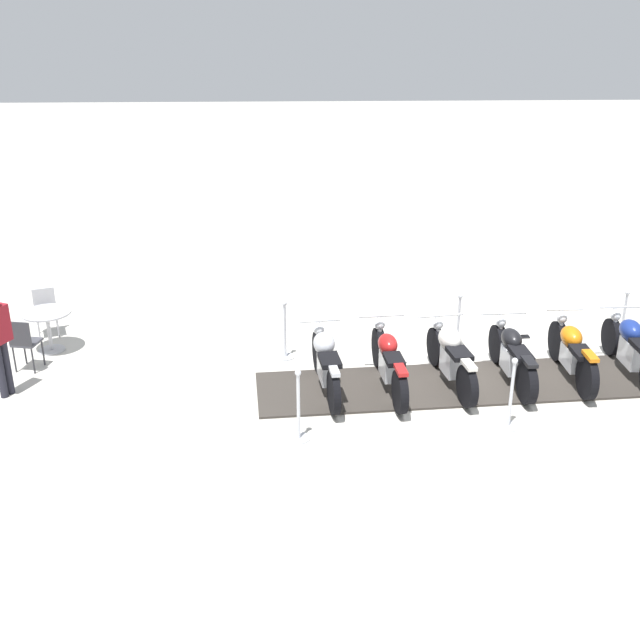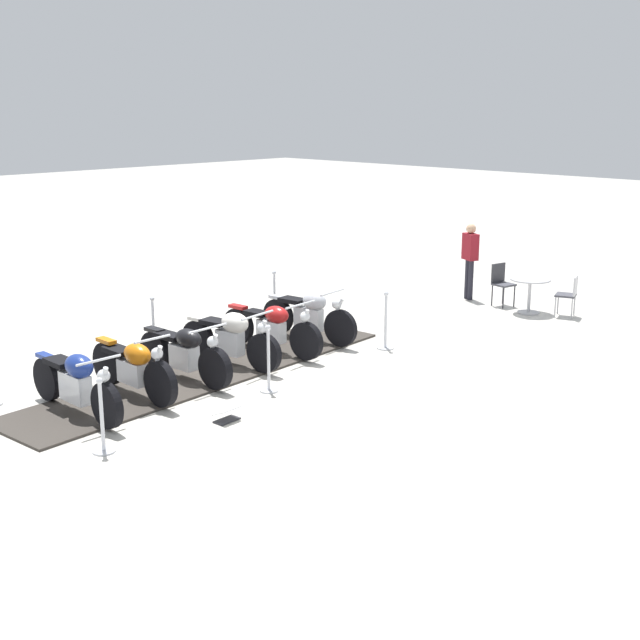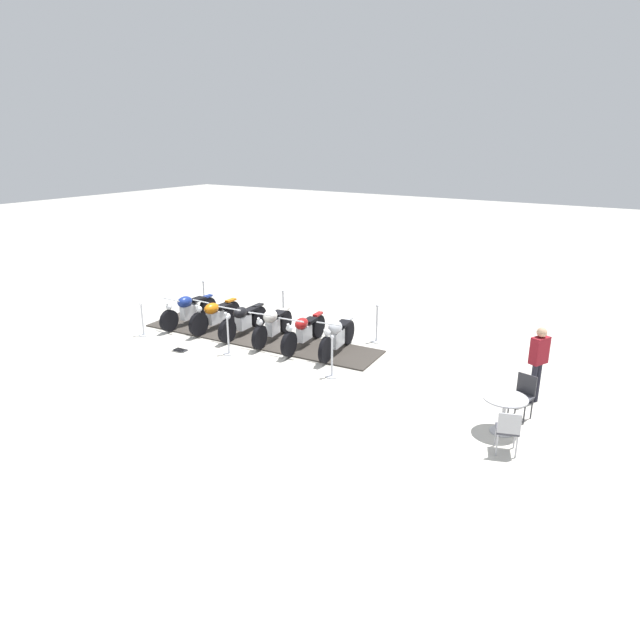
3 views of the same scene
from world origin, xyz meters
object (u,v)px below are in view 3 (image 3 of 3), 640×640
Objects in this scene: cafe_chair_near_table at (523,394)px; motorcycle_maroon at (303,331)px; stanchion_left_rear at (377,330)px; bystander_person at (539,358)px; motorcycle_copper at (215,314)px; motorcycle_chrome at (337,335)px; stanchion_right_mid at (228,341)px; stanchion_right_rear at (332,363)px; motorcycle_cream at (272,324)px; motorcycle_navy at (188,309)px; cafe_chair_across_table at (508,429)px; stanchion_left_front at (204,301)px; stanchion_left_mid at (283,314)px; motorcycle_black at (243,320)px; stanchion_right_front at (143,324)px; cafe_table at (505,406)px; info_placard at (180,348)px.

motorcycle_maroon is at bearing -86.75° from cafe_chair_near_table.
stanchion_left_rear is 4.93m from bystander_person.
motorcycle_chrome is (0.29, -4.08, 0.04)m from motorcycle_copper.
stanchion_right_mid reaches higher than stanchion_right_rear.
motorcycle_cream is at bearing -90.86° from motorcycle_maroon.
cafe_chair_near_table is at bearing 86.86° from motorcycle_navy.
motorcycle_cream is 7.57m from cafe_chair_across_table.
stanchion_left_front is at bearing -127.68° from motorcycle_copper.
motorcycle_copper reaches higher than cafe_chair_across_table.
motorcycle_maroon is 6.12m from cafe_chair_near_table.
motorcycle_maroon is 2.46× the size of cafe_chair_near_table.
stanchion_left_mid is (1.52, -1.43, -0.14)m from motorcycle_copper.
stanchion_right_mid reaches higher than stanchion_left_front.
motorcycle_black is 1.50m from stanchion_left_mid.
cafe_table is (-0.03, -10.42, 0.23)m from stanchion_right_front.
stanchion_right_front is 2.60× the size of info_placard.
motorcycle_copper is at bearing -45.19° from stanchion_right_front.
stanchion_left_mid is at bearing 44.82° from cafe_chair_across_table.
motorcycle_black is at bearing -114.37° from stanchion_left_front.
stanchion_right_front is (-1.54, 2.49, -0.15)m from motorcycle_black.
motorcycle_black is 2.13× the size of stanchion_right_front.
cafe_table is 0.82m from cafe_chair_near_table.
motorcycle_maroon reaches higher than cafe_chair_across_table.
motorcycle_black is at bearing -58.29° from stanchion_right_front.
motorcycle_maroon is at bearing 85.83° from motorcycle_cream.
cafe_chair_near_table is at bearing 81.92° from motorcycle_black.
stanchion_right_mid is at bearing -74.05° from cafe_chair_near_table.
cafe_table is (-1.78, -4.86, 0.03)m from motorcycle_chrome.
motorcycle_navy is 2.93m from stanchion_left_mid.
info_placard is at bearing -146.67° from stanchion_left_front.
stanchion_right_front reaches higher than motorcycle_black.
stanchion_right_front is 10.79m from bystander_person.
motorcycle_black is 1.46m from stanchion_right_mid.
motorcycle_copper is 4.86m from stanchion_left_rear.
stanchion_left_rear is at bearing 4.07° from stanchion_right_rear.
motorcycle_maroon is 2.15× the size of stanchion_right_rear.
stanchion_left_rear reaches higher than stanchion_left_front.
motorcycle_cream is at bearing -92.82° from motorcycle_chrome.
motorcycle_maroon is at bearing 94.40° from motorcycle_navy.
cafe_chair_near_table is at bearing 72.13° from motorcycle_chrome.
stanchion_left_mid reaches higher than motorcycle_maroon.
motorcycle_black is at bearing 94.74° from motorcycle_navy.
motorcycle_black is 1.03m from motorcycle_cream.
bystander_person is at bearing -108.32° from stanchion_left_rear.
motorcycle_cream is at bearing 66.60° from stanchion_right_rear.
motorcycle_navy is 2.45× the size of cafe_chair_near_table.
stanchion_right_mid reaches higher than motorcycle_copper.
bystander_person is at bearing 82.15° from motorcycle_chrome.
bystander_person reaches higher than stanchion_right_mid.
info_placard is 0.45× the size of cafe_table.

